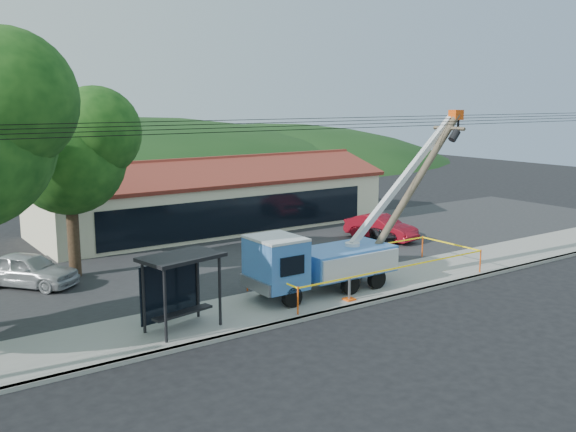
% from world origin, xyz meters
% --- Properties ---
extents(ground, '(120.00, 120.00, 0.00)m').
position_xyz_m(ground, '(0.00, 0.00, 0.00)').
color(ground, black).
rests_on(ground, ground).
extents(curb, '(60.00, 0.25, 0.15)m').
position_xyz_m(curb, '(0.00, 2.10, 0.07)').
color(curb, gray).
rests_on(curb, ground).
extents(sidewalk, '(60.00, 4.00, 0.15)m').
position_xyz_m(sidewalk, '(0.00, 4.00, 0.07)').
color(sidewalk, gray).
rests_on(sidewalk, ground).
extents(parking_lot, '(60.00, 12.00, 0.10)m').
position_xyz_m(parking_lot, '(0.00, 12.00, 0.05)').
color(parking_lot, '#28282B').
rests_on(parking_lot, ground).
extents(strip_mall, '(22.50, 8.53, 4.67)m').
position_xyz_m(strip_mall, '(4.00, 19.98, 1.88)').
color(strip_mall, beige).
rests_on(strip_mall, ground).
extents(tree_lot, '(6.30, 5.60, 8.94)m').
position_xyz_m(tree_lot, '(-7.00, 13.00, 6.21)').
color(tree_lot, '#332316').
rests_on(tree_lot, ground).
extents(hill_center, '(89.60, 64.00, 32.00)m').
position_xyz_m(hill_center, '(10.00, 55.00, 0.00)').
color(hill_center, '#133312').
rests_on(hill_center, ground).
extents(hill_east, '(72.80, 52.00, 26.00)m').
position_xyz_m(hill_east, '(30.00, 55.00, 0.00)').
color(hill_east, '#133312').
rests_on(hill_east, ground).
extents(utility_truck, '(11.60, 3.64, 7.67)m').
position_xyz_m(utility_truck, '(0.80, 4.30, 1.60)').
color(utility_truck, black).
rests_on(utility_truck, ground).
extents(leaning_pole, '(6.64, 1.87, 7.65)m').
position_xyz_m(leaning_pole, '(5.96, 4.03, 4.26)').
color(leaning_pole, '#4D4332').
rests_on(leaning_pole, ground).
extents(bus_shelter, '(3.10, 2.24, 2.72)m').
position_xyz_m(bus_shelter, '(-6.04, 3.71, 2.16)').
color(bus_shelter, black).
rests_on(bus_shelter, ground).
extents(caution_tape, '(10.81, 3.80, 1.10)m').
position_xyz_m(caution_tape, '(3.67, 4.29, 0.96)').
color(caution_tape, '#F7500D').
rests_on(caution_tape, ground).
extents(car_silver, '(4.26, 4.64, 1.54)m').
position_xyz_m(car_silver, '(-9.21, 12.49, 0.00)').
color(car_silver, '#AFB3B6').
rests_on(car_silver, ground).
extents(car_red, '(2.43, 4.69, 1.47)m').
position_xyz_m(car_red, '(10.34, 10.72, 0.00)').
color(car_red, maroon).
rests_on(car_red, ground).
extents(car_dark, '(3.33, 4.86, 1.23)m').
position_xyz_m(car_dark, '(10.62, 11.03, 0.00)').
color(car_dark, black).
rests_on(car_dark, ground).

